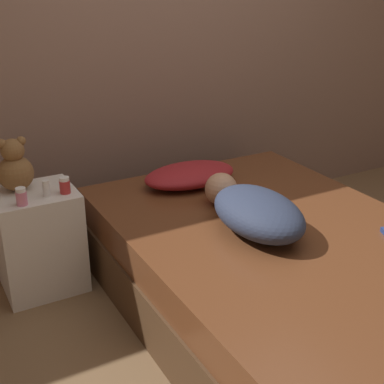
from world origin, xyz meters
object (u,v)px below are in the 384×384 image
(person_lying, at_px, (254,210))
(bottle_white, at_px, (46,188))
(teddy_bear, at_px, (15,168))
(pillow, at_px, (190,175))
(bottle_pink, at_px, (21,197))
(bottle_red, at_px, (65,185))

(person_lying, height_order, bottle_white, person_lying)
(person_lying, relative_size, teddy_bear, 2.63)
(person_lying, height_order, teddy_bear, teddy_bear)
(pillow, relative_size, bottle_pink, 6.31)
(bottle_pink, bearing_deg, bottle_white, 20.33)
(pillow, xyz_separation_m, bottle_pink, (-0.99, -0.06, 0.09))
(teddy_bear, relative_size, bottle_red, 3.24)
(person_lying, distance_m, bottle_pink, 1.16)
(teddy_bear, bearing_deg, bottle_pink, -96.24)
(person_lying, relative_size, bottle_white, 8.83)
(bottle_red, bearing_deg, pillow, 1.33)
(bottle_white, bearing_deg, pillow, 0.67)
(teddy_bear, bearing_deg, person_lying, -40.20)
(bottle_white, bearing_deg, teddy_bear, 125.75)
(bottle_white, relative_size, bottle_pink, 0.95)
(teddy_bear, distance_m, bottle_pink, 0.23)
(person_lying, xyz_separation_m, bottle_pink, (-0.99, 0.60, 0.05))
(bottle_red, height_order, bottle_pink, bottle_pink)
(person_lying, xyz_separation_m, teddy_bear, (-0.96, 0.81, 0.13))
(teddy_bear, bearing_deg, bottle_red, -38.64)
(bottle_red, xyz_separation_m, bottle_pink, (-0.23, -0.04, 0.00))
(pillow, xyz_separation_m, teddy_bear, (-0.97, 0.15, 0.17))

